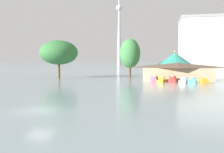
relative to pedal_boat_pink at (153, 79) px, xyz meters
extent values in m
plane|color=gray|center=(-9.95, -36.66, -0.57)|extent=(2000.00, 2000.00, 0.00)
cube|color=pink|center=(0.02, -0.06, -0.21)|extent=(1.91, 2.62, 0.72)
cube|color=pink|center=(-0.06, 0.23, 0.50)|extent=(1.38, 1.32, 0.71)
cylinder|color=pink|center=(0.26, -0.96, 0.38)|extent=(0.14, 0.14, 0.47)
sphere|color=white|center=(0.26, -0.96, 0.81)|extent=(0.40, 0.40, 0.40)
cube|color=yellow|center=(1.92, -1.29, -0.30)|extent=(1.97, 3.05, 0.56)
cube|color=yellow|center=(2.00, -0.95, 0.35)|extent=(1.40, 1.50, 0.73)
cylinder|color=yellow|center=(1.65, -2.38, 0.29)|extent=(0.14, 0.14, 0.62)
sphere|color=white|center=(1.65, -2.38, 0.76)|extent=(0.32, 0.32, 0.32)
cube|color=red|center=(4.45, -1.00, -0.19)|extent=(2.05, 2.67, 0.77)
cube|color=#E8423C|center=(4.51, -0.71, 0.54)|extent=(1.56, 1.32, 0.70)
cylinder|color=red|center=(4.27, -1.95, 0.47)|extent=(0.14, 0.14, 0.55)
sphere|color=white|center=(4.27, -1.95, 0.93)|extent=(0.37, 0.37, 0.37)
cube|color=white|center=(6.82, -1.66, -0.29)|extent=(2.27, 2.99, 0.57)
cube|color=white|center=(6.93, -1.35, 0.33)|extent=(1.58, 1.54, 0.67)
cylinder|color=white|center=(6.47, -2.66, 0.32)|extent=(0.14, 0.14, 0.65)
sphere|color=white|center=(6.47, -2.66, 0.80)|extent=(0.30, 0.30, 0.30)
cube|color=#4CB7CC|center=(8.70, -1.89, -0.30)|extent=(2.20, 2.60, 0.55)
cube|color=#5DCDE2|center=(8.78, -1.63, 0.25)|extent=(1.61, 1.36, 0.54)
cylinder|color=#4CB7CC|center=(8.44, -2.75, 0.32)|extent=(0.14, 0.14, 0.69)
sphere|color=white|center=(8.44, -2.75, 0.86)|extent=(0.38, 0.38, 0.38)
cube|color=orange|center=(11.08, -2.36, -0.26)|extent=(1.80, 2.41, 0.63)
cube|color=gold|center=(11.03, -2.09, 0.35)|extent=(1.39, 1.18, 0.58)
cylinder|color=orange|center=(11.22, -3.23, 0.38)|extent=(0.14, 0.14, 0.63)
sphere|color=white|center=(11.22, -3.23, 0.87)|extent=(0.35, 0.35, 0.35)
cube|color=tan|center=(5.85, 4.21, 1.03)|extent=(16.63, 6.45, 3.21)
pyramid|color=brown|center=(5.85, 4.21, 3.26)|extent=(17.96, 7.42, 1.24)
cylinder|color=brown|center=(6.09, 18.83, 1.27)|extent=(8.15, 8.15, 3.69)
cone|color=teal|center=(6.09, 18.83, 4.99)|extent=(10.64, 10.64, 3.74)
sphere|color=#B7993D|center=(6.09, 18.83, 7.21)|extent=(0.70, 0.70, 0.70)
cylinder|color=brown|center=(-26.58, 6.93, 1.36)|extent=(0.61, 0.61, 3.87)
ellipsoid|color=#337038|center=(-26.58, 6.93, 6.72)|extent=(10.79, 10.79, 6.84)
cylinder|color=brown|center=(-7.07, 13.26, 0.85)|extent=(0.65, 0.65, 2.84)
ellipsoid|color=#3D7F42|center=(-7.07, 13.26, 6.54)|extent=(6.03, 6.03, 8.56)
cube|color=beige|center=(21.07, 55.93, 10.73)|extent=(21.73, 19.98, 22.61)
cube|color=#999993|center=(21.07, 55.93, 22.54)|extent=(22.16, 20.38, 1.00)
cone|color=#B7BCC6|center=(-52.39, 267.28, 57.12)|extent=(5.73, 5.73, 115.39)
sphere|color=#B7BCC6|center=(-52.39, 267.28, 75.19)|extent=(7.90, 7.90, 7.90)
camera|label=1|loc=(1.59, -58.71, 4.22)|focal=39.45mm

